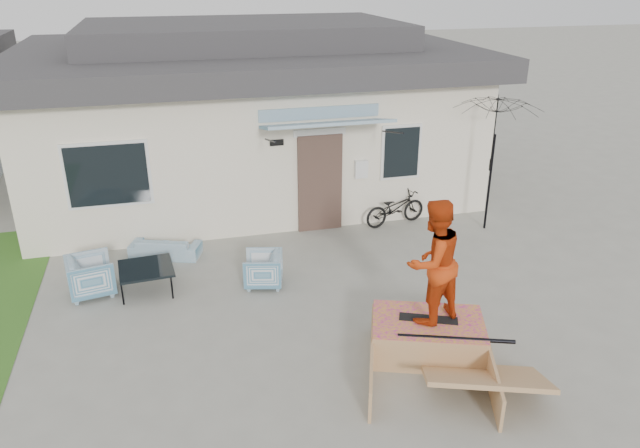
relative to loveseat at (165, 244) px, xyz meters
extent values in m
plane|color=gray|center=(2.28, -3.95, -0.26)|extent=(90.00, 90.00, 0.00)
cube|color=#EEE1C3|center=(2.28, 4.05, 1.24)|extent=(10.00, 7.00, 3.00)
cube|color=#333437|center=(2.28, 4.05, 2.99)|extent=(10.80, 7.80, 0.50)
cube|color=#333437|center=(2.28, 4.05, 3.54)|extent=(7.50, 4.50, 0.60)
cube|color=brown|center=(3.28, 0.51, 0.79)|extent=(0.95, 0.08, 2.10)
cube|color=white|center=(-0.92, 0.52, 1.34)|extent=(1.60, 0.06, 1.30)
cube|color=white|center=(5.08, 0.52, 1.34)|extent=(0.90, 0.06, 1.20)
cube|color=teal|center=(3.28, 0.00, 2.19)|extent=(2.50, 1.09, 0.29)
imported|color=teal|center=(0.00, 0.00, 0.00)|extent=(1.41, 0.83, 0.53)
imported|color=teal|center=(-1.27, -1.18, 0.12)|extent=(0.82, 0.86, 0.76)
imported|color=teal|center=(1.66, -1.62, 0.07)|extent=(0.75, 0.78, 0.67)
cube|color=black|center=(-0.34, -1.31, -0.04)|extent=(0.98, 0.98, 0.45)
imported|color=black|center=(4.95, 0.36, 0.20)|extent=(1.54, 0.80, 0.94)
cylinder|color=black|center=(6.77, -0.35, 0.79)|extent=(0.05, 0.05, 2.10)
imported|color=black|center=(6.77, -0.35, 1.49)|extent=(1.84, 1.71, 0.90)
cube|color=black|center=(3.66, -4.24, 0.30)|extent=(0.86, 0.54, 0.05)
imported|color=#C6390E|center=(3.66, -4.24, 1.25)|extent=(1.08, 0.95, 1.84)
camera|label=1|loc=(0.22, -11.10, 5.01)|focal=33.81mm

